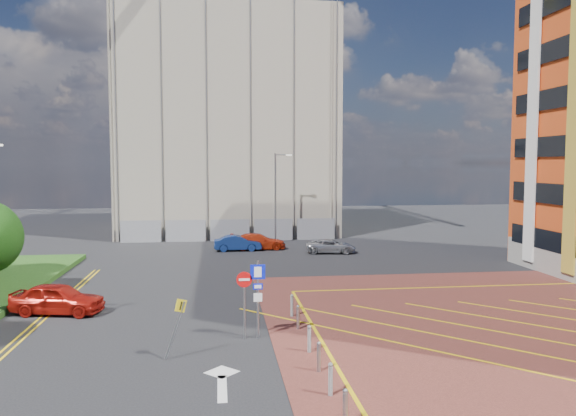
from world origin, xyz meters
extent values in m
plane|color=black|center=(0.00, 0.00, 0.00)|extent=(140.00, 140.00, 0.00)
cylinder|color=#9EA0A8|center=(4.00, 28.00, 4.00)|extent=(0.16, 0.16, 8.00)
cylinder|color=#9EA0A8|center=(4.60, 28.00, 7.88)|extent=(1.20, 0.10, 0.10)
cube|color=silver|center=(5.20, 28.00, 7.85)|extent=(0.50, 0.15, 0.12)
cylinder|color=#9EA0A8|center=(0.50, 1.00, 1.60)|extent=(0.10, 0.10, 3.20)
cube|color=#0B17C5|center=(0.50, 0.97, 2.75)|extent=(0.60, 0.04, 0.60)
cube|color=white|center=(0.50, 0.94, 2.75)|extent=(0.30, 0.02, 0.42)
cube|color=#0B17C5|center=(0.50, 0.97, 2.15)|extent=(0.40, 0.04, 0.25)
cube|color=white|center=(0.50, 0.94, 2.15)|extent=(0.28, 0.02, 0.14)
cube|color=white|center=(0.50, 0.97, 1.70)|extent=(0.35, 0.04, 0.35)
cylinder|color=#9EA0A8|center=(-0.05, 1.00, 1.35)|extent=(0.08, 0.08, 2.70)
cylinder|color=red|center=(-0.05, 0.97, 2.45)|extent=(0.64, 0.04, 0.64)
cube|color=white|center=(-0.05, 0.94, 2.45)|extent=(0.44, 0.02, 0.10)
cylinder|color=#9EA0A8|center=(-2.67, -1.13, 1.10)|extent=(0.78, 0.08, 2.11)
cube|color=yellow|center=(-2.45, -1.16, 2.00)|extent=(0.43, 0.43, 0.57)
cylinder|color=#9EA0A8|center=(2.30, -7.00, 0.47)|extent=(0.14, 0.14, 0.90)
cylinder|color=black|center=(2.30, -5.00, 0.47)|extent=(0.14, 0.14, 0.90)
cylinder|color=#9EA0A8|center=(2.30, -3.00, 0.47)|extent=(0.14, 0.14, 0.90)
cylinder|color=black|center=(2.30, -1.00, 0.47)|extent=(0.14, 0.14, 0.90)
cylinder|color=#9EA0A8|center=(2.30, 2.00, 0.47)|extent=(0.14, 0.14, 0.90)
cylinder|color=black|center=(2.30, 4.00, 0.47)|extent=(0.14, 0.14, 0.90)
cube|color=#A09483|center=(0.00, 40.00, 11.00)|extent=(21.20, 19.20, 22.00)
cube|color=yellow|center=(2.00, 42.00, 17.00)|extent=(0.90, 0.90, 34.00)
cube|color=gray|center=(1.00, 30.00, 1.00)|extent=(21.60, 0.06, 2.00)
imported|color=#A7160E|center=(-8.67, 5.89, 0.74)|extent=(4.57, 2.55, 1.47)
imported|color=navy|center=(0.50, 24.11, 0.63)|extent=(3.87, 1.42, 1.26)
imported|color=red|center=(2.19, 24.62, 0.66)|extent=(4.61, 1.93, 1.33)
imported|color=#9B9CA2|center=(7.81, 22.02, 0.55)|extent=(4.19, 2.38, 1.10)
camera|label=1|loc=(-1.08, -21.42, 7.14)|focal=35.00mm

